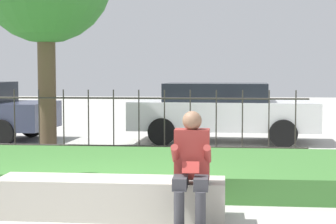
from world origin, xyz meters
name	(u,v)px	position (x,y,z in m)	size (l,w,h in m)	color
ground_plane	(86,216)	(0.00, 0.00, 0.00)	(60.00, 60.00, 0.00)	#B2AFA8
stone_bench	(111,200)	(0.29, 0.00, 0.20)	(2.61, 0.57, 0.45)	#B7B2A3
person_seated_reader	(191,164)	(1.24, -0.32, 0.68)	(0.42, 0.73, 1.25)	black
grass_berm	(119,170)	(0.00, 2.11, 0.17)	(8.29, 2.83, 0.34)	#3D7533
iron_fence	(139,123)	(0.00, 4.15, 0.70)	(6.29, 0.03, 1.33)	#332D28
car_parked_center	(222,110)	(1.55, 7.03, 0.75)	(4.43, 1.97, 1.40)	silver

